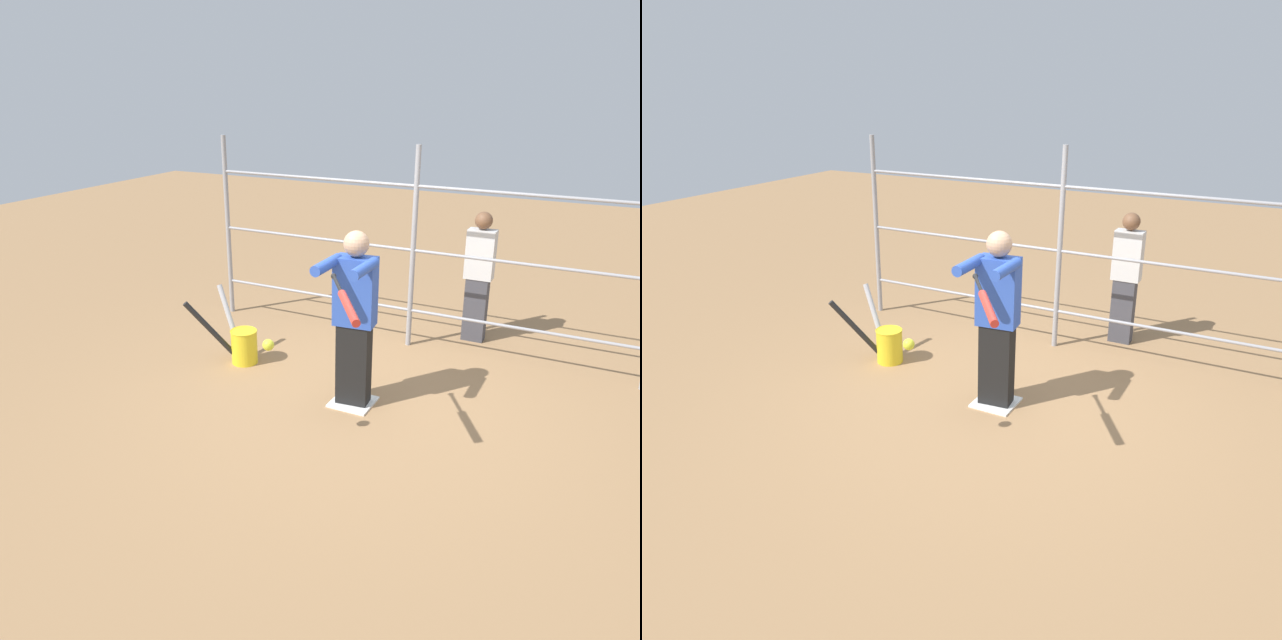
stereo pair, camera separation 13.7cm
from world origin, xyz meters
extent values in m
plane|color=#9E754C|center=(0.00, 0.00, 0.00)|extent=(24.00, 24.00, 0.00)
cube|color=white|center=(0.00, 0.00, 0.01)|extent=(0.40, 0.40, 0.02)
cylinder|color=#939399|center=(0.00, -1.60, 1.16)|extent=(0.06, 0.06, 2.31)
cylinder|color=#939399|center=(2.52, -1.60, 1.16)|extent=(0.06, 0.06, 2.31)
cylinder|color=#939399|center=(0.00, -1.60, 0.44)|extent=(5.04, 0.04, 0.04)
cylinder|color=#939399|center=(0.00, -1.60, 1.16)|extent=(5.04, 0.04, 0.04)
cylinder|color=#939399|center=(0.00, -1.60, 1.88)|extent=(5.04, 0.04, 0.04)
cube|color=black|center=(0.00, 0.00, 0.41)|extent=(0.32, 0.22, 0.83)
cube|color=#2D51B7|center=(0.00, 0.00, 1.15)|extent=(0.40, 0.25, 0.65)
sphere|color=tan|center=(0.00, 0.00, 1.60)|extent=(0.23, 0.23, 0.23)
cylinder|color=#2D51B7|center=(-0.17, 0.21, 1.45)|extent=(0.10, 0.46, 0.10)
cylinder|color=#2D51B7|center=(0.17, 0.25, 1.45)|extent=(0.10, 0.46, 0.10)
sphere|color=black|center=(0.00, 0.46, 1.43)|extent=(0.05, 0.05, 0.05)
cylinder|color=black|center=(-0.10, 0.60, 1.41)|extent=(0.23, 0.30, 0.07)
cylinder|color=red|center=(-0.36, 0.95, 1.36)|extent=(0.37, 0.46, 0.12)
sphere|color=yellow|center=(0.30, 1.04, 0.97)|extent=(0.10, 0.10, 0.10)
cylinder|color=yellow|center=(1.46, -0.30, 0.19)|extent=(0.29, 0.29, 0.38)
torus|color=yellow|center=(1.46, -0.30, 0.38)|extent=(0.30, 0.30, 0.01)
cylinder|color=#B2B2B7|center=(1.69, -0.39, 0.42)|extent=(0.42, 0.21, 0.79)
cylinder|color=black|center=(1.72, -0.10, 0.39)|extent=(0.50, 0.41, 0.74)
cube|color=#3F3F47|center=(-0.65, -2.11, 0.39)|extent=(0.26, 0.16, 0.77)
cube|color=silver|center=(-0.65, -2.11, 1.07)|extent=(0.32, 0.18, 0.58)
sphere|color=brown|center=(-0.65, -2.11, 1.46)|extent=(0.20, 0.20, 0.20)
camera|label=1|loc=(-2.16, 4.95, 2.98)|focal=35.00mm
camera|label=2|loc=(-2.28, 4.89, 2.98)|focal=35.00mm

